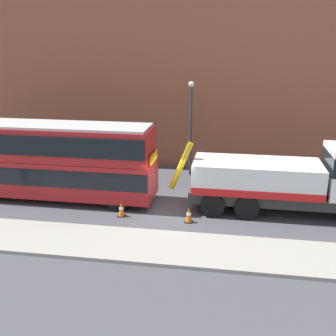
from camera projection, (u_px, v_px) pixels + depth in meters
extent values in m
plane|color=#424247|center=(171.00, 208.00, 20.24)|extent=(120.00, 120.00, 0.00)
cube|color=gray|center=(155.00, 247.00, 16.27)|extent=(60.00, 2.80, 0.15)
cube|color=#935138|center=(190.00, 43.00, 25.16)|extent=(60.00, 1.20, 16.00)
cube|color=#2D2D2D|center=(282.00, 196.00, 19.54)|extent=(9.02, 2.28, 0.55)
cube|color=silver|center=(256.00, 176.00, 19.45)|extent=(6.12, 2.65, 1.40)
cube|color=red|center=(256.00, 186.00, 19.61)|extent=(6.12, 2.70, 0.36)
cylinder|color=#B79914|center=(181.00, 166.00, 19.96)|extent=(1.24, 0.29, 2.52)
cylinder|color=black|center=(246.00, 191.00, 20.94)|extent=(1.16, 0.35, 1.16)
cylinder|color=black|center=(247.00, 208.00, 18.85)|extent=(1.16, 0.35, 1.16)
cylinder|color=black|center=(215.00, 189.00, 21.19)|extent=(1.16, 0.35, 1.16)
cylinder|color=black|center=(213.00, 205.00, 19.10)|extent=(1.16, 0.35, 1.16)
cube|color=#AD1E1E|center=(52.00, 175.00, 21.23)|extent=(11.02, 2.58, 1.90)
cube|color=#AD1E1E|center=(49.00, 142.00, 20.69)|extent=(10.80, 2.48, 1.70)
cube|color=black|center=(52.00, 171.00, 21.16)|extent=(10.91, 2.63, 0.90)
cube|color=black|center=(49.00, 140.00, 20.66)|extent=(10.69, 2.63, 1.00)
cube|color=#B2B2B2|center=(48.00, 125.00, 20.42)|extent=(10.58, 2.38, 0.12)
cube|color=yellow|center=(154.00, 157.00, 19.97)|extent=(0.07, 1.50, 0.44)
cylinder|color=black|center=(129.00, 186.00, 21.85)|extent=(1.04, 0.31, 1.04)
cylinder|color=black|center=(118.00, 201.00, 19.82)|extent=(1.04, 0.31, 1.04)
cylinder|color=black|center=(8.00, 179.00, 23.01)|extent=(1.04, 0.31, 1.04)
cone|color=orange|center=(121.00, 209.00, 19.21)|extent=(0.32, 0.32, 0.72)
cylinder|color=white|center=(121.00, 209.00, 19.20)|extent=(0.21, 0.21, 0.10)
cube|color=black|center=(122.00, 216.00, 19.31)|extent=(0.36, 0.36, 0.04)
cone|color=orange|center=(189.00, 215.00, 18.58)|extent=(0.32, 0.32, 0.72)
cylinder|color=white|center=(189.00, 214.00, 18.57)|extent=(0.21, 0.21, 0.10)
cube|color=black|center=(189.00, 222.00, 18.68)|extent=(0.36, 0.36, 0.04)
cylinder|color=#38383D|center=(191.00, 132.00, 24.60)|extent=(0.16, 0.16, 5.50)
sphere|color=#EAE5C6|center=(191.00, 84.00, 23.73)|extent=(0.36, 0.36, 0.36)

